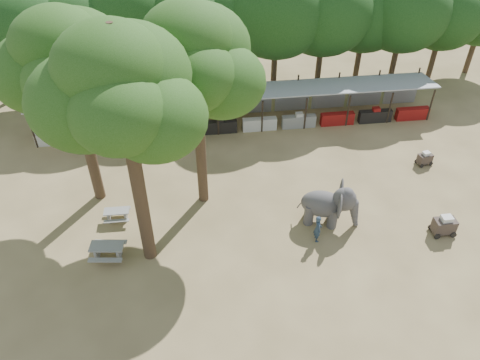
{
  "coord_description": "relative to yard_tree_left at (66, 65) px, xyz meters",
  "views": [
    {
      "loc": [
        -3.51,
        -14.6,
        17.99
      ],
      "look_at": [
        -1.0,
        5.0,
        2.0
      ],
      "focal_mm": 35.0,
      "sensor_mm": 36.0,
      "label": 1
    }
  ],
  "objects": [
    {
      "name": "backdrop_trees",
      "position": [
        9.13,
        11.81,
        -2.69
      ],
      "size": [
        46.46,
        5.95,
        8.33
      ],
      "color": "#332316",
      "rests_on": "ground"
    },
    {
      "name": "cart_back",
      "position": [
        20.28,
        0.39,
        -7.74
      ],
      "size": [
        1.07,
        0.82,
        0.94
      ],
      "rotation": [
        0.0,
        0.0,
        0.21
      ],
      "color": "#342A24",
      "rests_on": "ground"
    },
    {
      "name": "cart_front",
      "position": [
        18.6,
        -5.62,
        -7.6
      ],
      "size": [
        1.24,
        0.82,
        1.21
      ],
      "rotation": [
        0.0,
        0.0,
        0.0
      ],
      "color": "#342A24",
      "rests_on": "ground"
    },
    {
      "name": "handler",
      "position": [
        11.81,
        -5.21,
        -7.38
      ],
      "size": [
        0.41,
        0.6,
        1.64
      ],
      "primitive_type": "imported",
      "rotation": [
        0.0,
        0.0,
        1.54
      ],
      "color": "#26384C",
      "rests_on": "ground"
    },
    {
      "name": "elephant",
      "position": [
        12.76,
        -3.94,
        -6.96
      ],
      "size": [
        3.34,
        2.53,
        2.49
      ],
      "rotation": [
        0.0,
        0.0,
        -0.35
      ],
      "color": "#413E3F",
      "rests_on": "ground"
    },
    {
      "name": "picnic_table_near",
      "position": [
        1.06,
        -5.08,
        -7.65
      ],
      "size": [
        1.86,
        1.71,
        0.84
      ],
      "rotation": [
        0.0,
        0.0,
        -0.13
      ],
      "color": "gray",
      "rests_on": "ground"
    },
    {
      "name": "yard_tree_center",
      "position": [
        3.0,
        -5.0,
        1.01
      ],
      "size": [
        7.1,
        6.9,
        12.04
      ],
      "color": "#332316",
      "rests_on": "ground"
    },
    {
      "name": "yard_tree_left",
      "position": [
        0.0,
        0.0,
        0.0
      ],
      "size": [
        7.1,
        6.9,
        11.02
      ],
      "color": "#332316",
      "rests_on": "ground"
    },
    {
      "name": "picnic_table_far",
      "position": [
        1.32,
        -2.34,
        -7.75
      ],
      "size": [
        1.39,
        1.25,
        0.68
      ],
      "rotation": [
        0.0,
        0.0,
        -0.02
      ],
      "color": "gray",
      "rests_on": "ground"
    },
    {
      "name": "yard_tree_back",
      "position": [
        6.0,
        -1.0,
        0.34
      ],
      "size": [
        7.1,
        6.9,
        11.36
      ],
      "color": "#332316",
      "rests_on": "ground"
    },
    {
      "name": "vendor_stalls",
      "position": [
        9.13,
        6.65,
        -7.02
      ],
      "size": [
        28.0,
        2.99,
        2.8
      ],
      "color": "gray",
      "rests_on": "ground"
    },
    {
      "name": "ground",
      "position": [
        9.13,
        -7.19,
        -8.2
      ],
      "size": [
        100.0,
        100.0,
        0.0
      ],
      "primitive_type": "plane",
      "color": "olive",
      "rests_on": "ground"
    }
  ]
}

